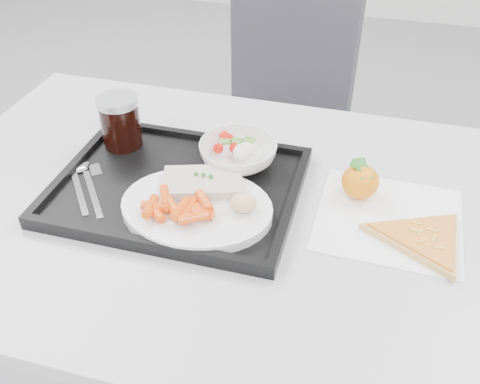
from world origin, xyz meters
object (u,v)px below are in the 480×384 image
at_px(tray, 178,188).
at_px(tangerine, 360,181).
at_px(table, 228,229).
at_px(salad_bowl, 238,154).
at_px(chair, 280,123).
at_px(dinner_plate, 197,208).
at_px(pizza_slice, 423,239).
at_px(cola_glass, 120,121).

relative_size(tray, tangerine, 6.43).
height_order(table, tangerine, tangerine).
height_order(table, salad_bowl, salad_bowl).
xyz_separation_m(chair, tray, (-0.07, -0.66, 0.22)).
bearing_deg(tray, chair, 84.27).
bearing_deg(dinner_plate, pizza_slice, 6.02).
distance_m(salad_bowl, cola_glass, 0.25).
xyz_separation_m(cola_glass, pizza_slice, (0.61, -0.13, -0.06)).
relative_size(table, tray, 2.67).
bearing_deg(tray, salad_bowl, 47.40).
height_order(cola_glass, pizza_slice, cola_glass).
height_order(table, cola_glass, cola_glass).
distance_m(tray, pizza_slice, 0.45).
bearing_deg(table, dinner_plate, -122.88).
bearing_deg(salad_bowl, pizza_slice, -19.01).
bearing_deg(tangerine, dinner_plate, -152.54).
distance_m(salad_bowl, tangerine, 0.24).
distance_m(table, pizza_slice, 0.36).
height_order(tray, salad_bowl, salad_bowl).
bearing_deg(salad_bowl, chair, 92.50).
bearing_deg(chair, dinner_plate, -90.44).
height_order(tangerine, pizza_slice, tangerine).
xyz_separation_m(dinner_plate, tangerine, (0.27, 0.14, 0.01)).
height_order(tray, dinner_plate, dinner_plate).
xyz_separation_m(table, salad_bowl, (-0.01, 0.10, 0.11)).
distance_m(dinner_plate, salad_bowl, 0.17).
distance_m(chair, pizza_slice, 0.81).
xyz_separation_m(dinner_plate, salad_bowl, (0.03, 0.16, 0.01)).
distance_m(salad_bowl, pizza_slice, 0.38).
xyz_separation_m(tray, salad_bowl, (0.09, 0.10, 0.03)).
height_order(chair, tangerine, chair).
distance_m(chair, cola_glass, 0.66).
distance_m(dinner_plate, tangerine, 0.30).
height_order(table, tray, tray).
xyz_separation_m(tangerine, pizza_slice, (0.12, -0.10, -0.02)).
bearing_deg(dinner_plate, table, 57.12).
xyz_separation_m(cola_glass, tangerine, (0.49, -0.03, -0.04)).
height_order(salad_bowl, pizza_slice, salad_bowl).
bearing_deg(chair, cola_glass, -112.18).
bearing_deg(cola_glass, table, -22.80).
relative_size(salad_bowl, cola_glass, 1.41).
xyz_separation_m(table, dinner_plate, (-0.04, -0.06, 0.09)).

